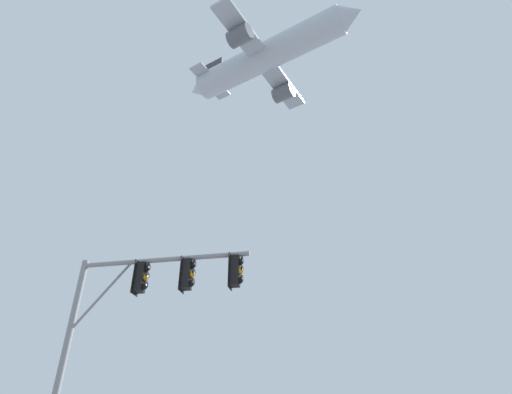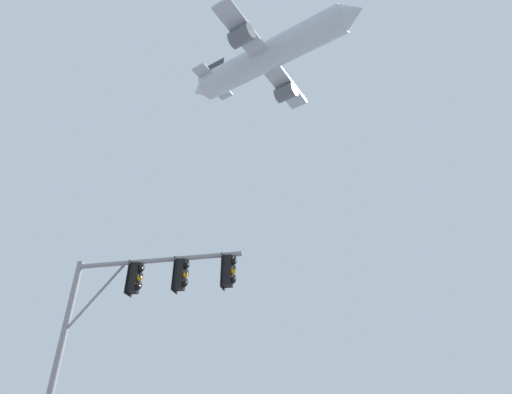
% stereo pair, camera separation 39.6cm
% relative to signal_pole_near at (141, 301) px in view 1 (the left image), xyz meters
% --- Properties ---
extents(signal_pole_near, '(5.41, 0.86, 6.15)m').
position_rel_signal_pole_near_xyz_m(signal_pole_near, '(0.00, 0.00, 0.00)').
color(signal_pole_near, gray).
rests_on(signal_pole_near, ground).
extents(airplane, '(28.30, 21.85, 8.19)m').
position_rel_signal_pole_near_xyz_m(airplane, '(2.73, 31.24, 47.20)').
color(airplane, '#B7BCC6').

